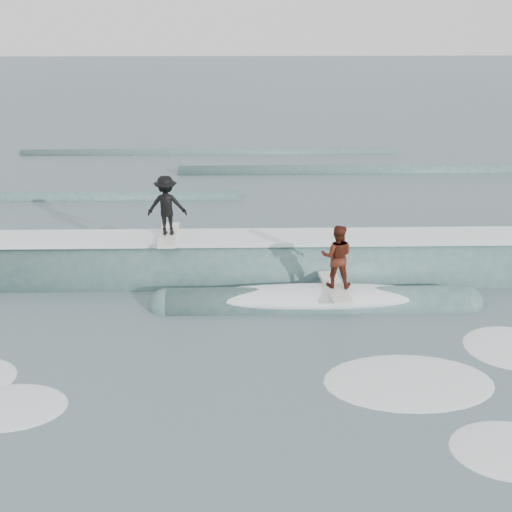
{
  "coord_description": "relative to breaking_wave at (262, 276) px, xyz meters",
  "views": [
    {
      "loc": [
        -0.32,
        -11.02,
        8.56
      ],
      "look_at": [
        0.0,
        5.16,
        1.1
      ],
      "focal_mm": 40.0,
      "sensor_mm": 36.0,
      "label": 1
    }
  ],
  "objects": [
    {
      "name": "surfer_red",
      "position": [
        2.12,
        -1.95,
        1.51
      ],
      "size": [
        1.04,
        2.05,
        2.02
      ],
      "color": "silver",
      "rests_on": "ground"
    },
    {
      "name": "ground",
      "position": [
        -0.2,
        -5.91,
        -0.03
      ],
      "size": [
        160.0,
        160.0,
        0.0
      ],
      "primitive_type": "plane",
      "color": "#40565E",
      "rests_on": "ground"
    },
    {
      "name": "whitewater",
      "position": [
        0.69,
        -5.9,
        -0.03
      ],
      "size": [
        16.69,
        5.34,
        0.1
      ],
      "color": "white",
      "rests_on": "ground"
    },
    {
      "name": "far_swells",
      "position": [
        -1.49,
        11.74,
        -0.03
      ],
      "size": [
        40.72,
        8.65,
        0.8
      ],
      "color": "#345857",
      "rests_on": "ground"
    },
    {
      "name": "breaking_wave",
      "position": [
        0.0,
        0.0,
        0.0
      ],
      "size": [
        23.18,
        4.08,
        2.61
      ],
      "color": "#345857",
      "rests_on": "ground"
    },
    {
      "name": "surfer_black",
      "position": [
        -3.03,
        0.25,
        2.35
      ],
      "size": [
        1.27,
        2.02,
        2.04
      ],
      "color": "silver",
      "rests_on": "ground"
    }
  ]
}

